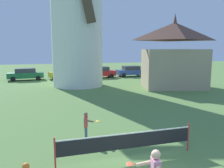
{
  "coord_description": "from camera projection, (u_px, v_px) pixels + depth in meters",
  "views": [
    {
      "loc": [
        -2.55,
        -5.36,
        3.95
      ],
      "look_at": [
        0.1,
        3.81,
        2.48
      ],
      "focal_mm": 35.7,
      "sensor_mm": 36.0,
      "label": 1
    }
  ],
  "objects": [
    {
      "name": "parked_car_mustard",
      "position": [
        65.0,
        73.0,
        30.34
      ],
      "size": [
        4.46,
        2.25,
        1.56
      ],
      "color": "#999919",
      "rests_on": "ground_plane"
    },
    {
      "name": "tennis_net",
      "position": [
        127.0,
        141.0,
        8.03
      ],
      "size": [
        5.14,
        0.06,
        1.1
      ],
      "color": "red",
      "rests_on": "ground_plane"
    },
    {
      "name": "player_far",
      "position": [
        86.0,
        124.0,
        9.85
      ],
      "size": [
        0.7,
        0.63,
        1.23
      ],
      "color": "slate",
      "rests_on": "ground_plane"
    },
    {
      "name": "parked_car_blue",
      "position": [
        131.0,
        71.0,
        33.27
      ],
      "size": [
        4.32,
        1.95,
        1.56
      ],
      "color": "#334C99",
      "rests_on": "ground_plane"
    },
    {
      "name": "parked_car_red",
      "position": [
        100.0,
        72.0,
        31.67
      ],
      "size": [
        4.37,
        1.91,
        1.56
      ],
      "color": "red",
      "rests_on": "ground_plane"
    },
    {
      "name": "parked_car_green",
      "position": [
        26.0,
        74.0,
        29.13
      ],
      "size": [
        4.57,
        2.14,
        1.56
      ],
      "color": "#1E6638",
      "rests_on": "ground_plane"
    },
    {
      "name": "chapel",
      "position": [
        174.0,
        56.0,
        23.0
      ],
      "size": [
        7.23,
        6.01,
        7.6
      ],
      "color": "tan",
      "rests_on": "ground_plane"
    },
    {
      "name": "stray_ball",
      "position": [
        26.0,
        166.0,
        7.37
      ],
      "size": [
        0.24,
        0.24,
        0.24
      ],
      "primitive_type": "sphere",
      "color": "orange",
      "rests_on": "ground_plane"
    },
    {
      "name": "windmill",
      "position": [
        77.0,
        13.0,
        23.59
      ],
      "size": [
        9.61,
        6.16,
        15.98
      ],
      "color": "white",
      "rests_on": "ground_plane"
    }
  ]
}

